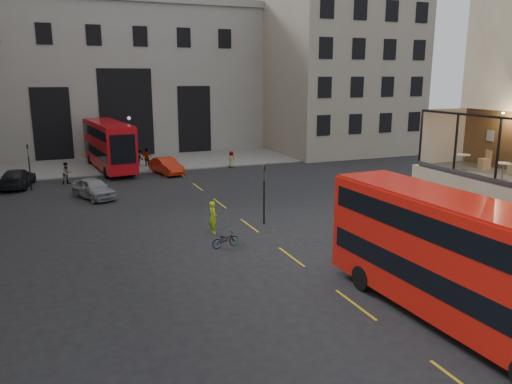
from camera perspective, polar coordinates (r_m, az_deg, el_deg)
name	(u,v)px	position (r m, az deg, el deg)	size (l,w,h in m)	color
ground	(395,297)	(22.57, 15.60, -11.46)	(140.00, 140.00, 0.00)	black
gateway	(118,74)	(64.51, -15.44, 12.87)	(35.00, 10.60, 18.00)	gray
building_right	(331,66)	(64.98, 8.61, 14.07)	(16.60, 18.60, 20.00)	gray
pavement_far	(126,163)	(55.24, -14.61, 3.20)	(40.00, 12.00, 0.12)	slate
traffic_light_near	(264,187)	(31.22, 0.93, 0.60)	(0.16, 0.20, 3.80)	black
traffic_light_far	(29,161)	(44.60, -24.53, 3.22)	(0.16, 0.20, 3.80)	black
street_lamp_b	(131,146)	(50.97, -14.15, 5.08)	(0.36, 0.36, 5.33)	black
bus_near	(456,256)	(20.05, 21.85, -6.76)	(3.29, 12.23, 4.84)	red
bus_far	(108,143)	(51.74, -16.51, 5.38)	(3.96, 12.20, 4.78)	#AD0C12
car_a	(94,188)	(40.23, -18.06, 0.41)	(1.85, 4.60, 1.57)	gray
car_b	(166,166)	(48.54, -10.19, 2.94)	(1.64, 4.69, 1.55)	#AE200A
car_c	(17,178)	(46.64, -25.64, 1.43)	(2.17, 5.34, 1.55)	black
bicycle	(225,239)	(27.63, -3.53, -5.44)	(0.55, 1.59, 0.84)	gray
cyclist	(213,217)	(29.86, -4.93, -2.90)	(0.71, 0.47, 1.95)	#BCDE17
pedestrian_a	(67,173)	(46.30, -20.81, 2.02)	(0.92, 0.72, 1.90)	gray
pedestrian_b	(139,158)	(52.89, -13.25, 3.75)	(1.14, 0.65, 1.76)	gray
pedestrian_c	(147,158)	(52.49, -12.36, 3.83)	(1.14, 0.47, 1.94)	gray
pedestrian_d	(231,159)	(51.27, -2.83, 3.75)	(0.82, 0.53, 1.67)	gray
cafe_table_mid	(503,169)	(25.15, 26.37, 2.42)	(0.64, 0.64, 0.80)	white
cafe_table_far	(463,160)	(26.93, 22.59, 3.43)	(0.65, 0.65, 0.81)	white
cafe_chair_d	(485,163)	(28.03, 24.67, 3.06)	(0.54, 0.54, 0.93)	tan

